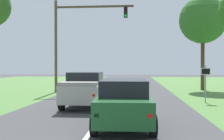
{
  "coord_description": "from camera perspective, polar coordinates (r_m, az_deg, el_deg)",
  "views": [
    {
      "loc": [
        1.61,
        -4.91,
        2.32
      ],
      "look_at": [
        -0.07,
        14.5,
        2.05
      ],
      "focal_mm": 44.95,
      "sensor_mm": 36.0,
      "label": 1
    }
  ],
  "objects": [
    {
      "name": "pickup_truck_lead",
      "position": [
        16.18,
        -5.34,
        -3.86
      ],
      "size": [
        2.28,
        5.24,
        1.97
      ],
      "color": "#B7B2A8",
      "rests_on": "ground_plane"
    },
    {
      "name": "keep_moving_sign",
      "position": [
        18.68,
        18.5,
        -1.76
      ],
      "size": [
        0.6,
        0.09,
        2.33
      ],
      "color": "gray",
      "rests_on": "ground_plane"
    },
    {
      "name": "ground_plane",
      "position": [
        15.5,
        -1.08,
        -7.8
      ],
      "size": [
        120.0,
        120.0,
        0.0
      ],
      "primitive_type": "plane",
      "color": "#424244"
    },
    {
      "name": "red_suv_near",
      "position": [
        10.76,
        2.44,
        -6.48
      ],
      "size": [
        2.31,
        4.6,
        1.8
      ],
      "color": "#194C23",
      "rests_on": "ground_plane"
    },
    {
      "name": "traffic_light",
      "position": [
        25.0,
        -7.54,
        7.61
      ],
      "size": [
        6.97,
        0.4,
        8.1
      ],
      "color": "brown",
      "rests_on": "ground_plane"
    },
    {
      "name": "oak_tree_right",
      "position": [
        28.85,
        17.99,
        9.61
      ],
      "size": [
        4.54,
        4.54,
        9.05
      ],
      "color": "#4C351E",
      "rests_on": "ground_plane"
    }
  ]
}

